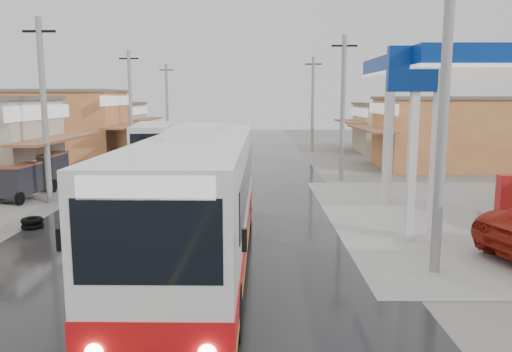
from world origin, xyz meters
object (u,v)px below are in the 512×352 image
object	(u,v)px
coach_bus	(200,200)
tricycle_far	(47,168)
cyclist	(106,193)
tyre_stack	(32,223)
second_bus	(153,144)
tricycle_near	(17,180)

from	to	relation	value
coach_bus	tricycle_far	world-z (taller)	coach_bus
tricycle_far	cyclist	bearing A→B (deg)	-47.61
coach_bus	tyre_stack	xyz separation A→B (m)	(-6.47, 4.00, -1.67)
cyclist	tyre_stack	size ratio (longest dim) A/B	2.84
coach_bus	tricycle_far	size ratio (longest dim) A/B	5.16
coach_bus	tricycle_far	xyz separation A→B (m)	(-9.16, 11.86, -0.81)
second_bus	tricycle_near	world-z (taller)	second_bus
second_bus	tricycle_near	xyz separation A→B (m)	(-3.86, -11.03, -0.59)
tricycle_near	tricycle_far	bearing A→B (deg)	94.33
tricycle_near	tyre_stack	world-z (taller)	tricycle_near
second_bus	tricycle_far	size ratio (longest dim) A/B	3.70
second_bus	cyclist	world-z (taller)	second_bus
tricycle_far	tyre_stack	distance (m)	8.35
tricycle_near	tyre_stack	bearing A→B (deg)	-54.16
tyre_stack	second_bus	bearing A→B (deg)	86.07
tricycle_near	tricycle_far	xyz separation A→B (m)	(0.08, 3.04, 0.09)
coach_bus	tricycle_far	distance (m)	15.01
coach_bus	tricycle_far	bearing A→B (deg)	128.35
coach_bus	tyre_stack	bearing A→B (deg)	148.94
cyclist	tyre_stack	distance (m)	3.52
tricycle_near	tricycle_far	size ratio (longest dim) A/B	0.97
second_bus	tricycle_far	bearing A→B (deg)	-123.07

